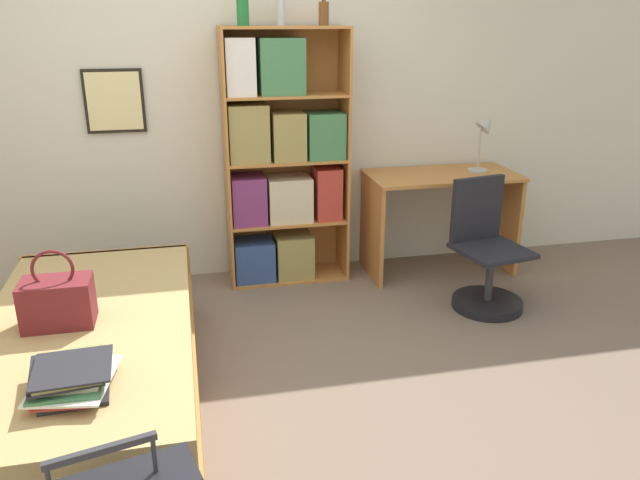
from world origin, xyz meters
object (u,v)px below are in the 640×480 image
at_px(bed, 92,367).
at_px(book_stack_on_bed, 72,378).
at_px(bottle_green, 243,8).
at_px(desk_lamp, 485,133).
at_px(handbag, 58,301).
at_px(bottle_clear, 324,13).
at_px(desk_chair, 486,268).
at_px(desk, 440,205).
at_px(bookcase, 280,164).
at_px(bottle_brown, 281,10).

relative_size(bed, book_stack_on_bed, 5.02).
xyz_separation_m(bottle_green, desk_lamp, (1.74, -0.06, -0.86)).
relative_size(handbag, bottle_clear, 1.78).
height_order(bottle_green, bottle_clear, bottle_green).
bearing_deg(bottle_green, desk_chair, -26.06).
xyz_separation_m(book_stack_on_bed, desk, (2.34, 1.95, -0.03)).
bearing_deg(desk_lamp, desk, -178.33).
xyz_separation_m(bookcase, bottle_brown, (0.03, 0.04, 1.03)).
xyz_separation_m(bed, desk_lamp, (2.69, 1.36, 0.81)).
height_order(book_stack_on_bed, bookcase, bookcase).
distance_m(bookcase, desk_lamp, 1.53).
distance_m(bed, desk_lamp, 3.12).
xyz_separation_m(bottle_green, desk_chair, (1.49, -0.73, -1.64)).
distance_m(bottle_brown, desk_chair, 2.20).
distance_m(book_stack_on_bed, desk_chair, 2.75).
bearing_deg(book_stack_on_bed, bookcase, 60.81).
relative_size(bottle_brown, bottle_clear, 1.24).
bearing_deg(book_stack_on_bed, bed, 92.86).
relative_size(bed, bottle_green, 7.02).
bearing_deg(bottle_clear, desk_lamp, -3.05).
distance_m(bottle_green, desk_chair, 2.33).
distance_m(bookcase, bottle_clear, 1.05).
distance_m(handbag, desk_lamp, 3.15).
height_order(bottle_clear, desk, bottle_clear).
xyz_separation_m(bed, desk, (2.37, 1.35, 0.28)).
bearing_deg(handbag, bottle_clear, 41.87).
bearing_deg(bookcase, bottle_brown, 52.10).
height_order(bottle_green, bottle_brown, bottle_green).
bearing_deg(bottle_clear, desk_chair, -37.49).
bearing_deg(bottle_green, bottle_clear, 0.37).
relative_size(bed, bottle_clear, 9.52).
bearing_deg(book_stack_on_bed, desk, 39.80).
height_order(bed, bottle_green, bottle_green).
xyz_separation_m(bottle_clear, desk_lamp, (1.21, -0.06, -0.83)).
xyz_separation_m(book_stack_on_bed, desk_lamp, (2.66, 1.96, 0.51)).
xyz_separation_m(bookcase, desk, (1.20, -0.10, -0.35)).
bearing_deg(bookcase, bed, -128.95).
xyz_separation_m(desk, desk_lamp, (0.32, 0.01, 0.53)).
distance_m(bottle_green, bottle_brown, 0.27).
bearing_deg(bed, handbag, -177.93).
relative_size(bookcase, desk_lamp, 4.11).
height_order(bed, book_stack_on_bed, book_stack_on_bed).
distance_m(bed, bottle_green, 2.39).
distance_m(book_stack_on_bed, desk_lamp, 3.34).
distance_m(book_stack_on_bed, bottle_brown, 2.76).
bearing_deg(bottle_clear, book_stack_on_bed, -125.72).
bearing_deg(bed, bottle_brown, 51.08).
bearing_deg(desk, bottle_clear, 175.26).
bearing_deg(bed, book_stack_on_bed, -87.14).
xyz_separation_m(bottle_brown, desk_chair, (1.23, -0.80, -1.63)).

